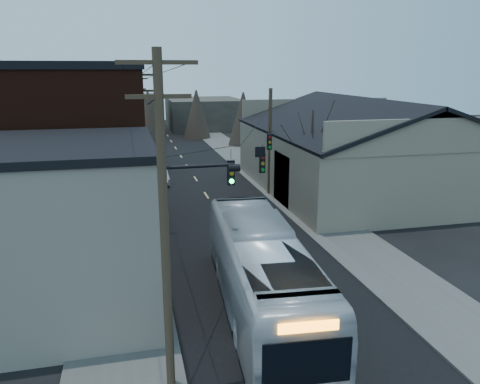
% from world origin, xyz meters
% --- Properties ---
extents(road_surface, '(9.00, 110.00, 0.02)m').
position_xyz_m(road_surface, '(0.00, 30.00, 0.01)').
color(road_surface, black).
rests_on(road_surface, ground).
extents(sidewalk_left, '(4.00, 110.00, 0.12)m').
position_xyz_m(sidewalk_left, '(-6.50, 30.00, 0.06)').
color(sidewalk_left, '#474744').
rests_on(sidewalk_left, ground).
extents(sidewalk_right, '(4.00, 110.00, 0.12)m').
position_xyz_m(sidewalk_right, '(6.50, 30.00, 0.06)').
color(sidewalk_right, '#474744').
rests_on(sidewalk_right, ground).
extents(building_clapboard, '(8.00, 8.00, 7.00)m').
position_xyz_m(building_clapboard, '(-9.00, 9.00, 3.50)').
color(building_clapboard, slate).
rests_on(building_clapboard, ground).
extents(building_brick, '(10.00, 12.00, 10.00)m').
position_xyz_m(building_brick, '(-10.00, 20.00, 5.00)').
color(building_brick, black).
rests_on(building_brick, ground).
extents(building_left_far, '(9.00, 14.00, 7.00)m').
position_xyz_m(building_left_far, '(-9.50, 36.00, 3.50)').
color(building_left_far, '#2F2B25').
rests_on(building_left_far, ground).
extents(warehouse, '(16.16, 20.60, 7.73)m').
position_xyz_m(warehouse, '(13.00, 25.00, 2.70)').
color(warehouse, '#7C6D5A').
rests_on(warehouse, ground).
extents(building_far_left, '(10.00, 12.00, 6.00)m').
position_xyz_m(building_far_left, '(-6.00, 65.00, 3.00)').
color(building_far_left, '#2F2B25').
rests_on(building_far_left, ground).
extents(building_far_right, '(12.00, 14.00, 5.00)m').
position_xyz_m(building_far_right, '(7.00, 70.00, 2.50)').
color(building_far_right, '#2F2B25').
rests_on(building_far_right, ground).
extents(bare_tree, '(0.40, 0.40, 7.20)m').
position_xyz_m(bare_tree, '(6.50, 20.00, 3.60)').
color(bare_tree, black).
rests_on(bare_tree, ground).
extents(utility_lines, '(11.24, 45.28, 10.50)m').
position_xyz_m(utility_lines, '(-3.11, 24.14, 4.95)').
color(utility_lines, '#382B1E').
rests_on(utility_lines, ground).
extents(bus, '(4.02, 13.14, 3.61)m').
position_xyz_m(bus, '(-0.83, 7.00, 1.80)').
color(bus, silver).
rests_on(bus, ground).
extents(parked_car, '(1.68, 4.38, 1.42)m').
position_xyz_m(parked_car, '(-3.45, 31.21, 0.71)').
color(parked_car, '#A5A7AC').
rests_on(parked_car, ground).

